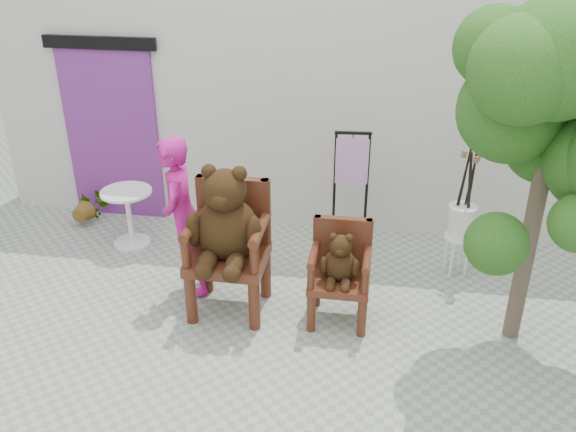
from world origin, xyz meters
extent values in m
plane|color=#989F8E|center=(0.00, 0.00, 0.00)|extent=(60.00, 60.00, 0.00)
cube|color=silver|center=(0.00, 3.10, 1.50)|extent=(9.00, 1.00, 3.00)
cube|color=#752B81|center=(-3.00, 2.58, 1.10)|extent=(1.20, 0.08, 2.20)
cube|color=black|center=(-3.00, 2.54, 2.25)|extent=(1.40, 0.06, 0.15)
cylinder|color=#411B0D|center=(-1.36, 0.39, 0.26)|extent=(0.11, 0.11, 0.53)
cylinder|color=#411B0D|center=(-1.36, 0.95, 0.26)|extent=(0.11, 0.11, 0.53)
cylinder|color=#411B0D|center=(-0.73, 0.39, 0.26)|extent=(0.11, 0.11, 0.53)
cylinder|color=#411B0D|center=(-0.73, 0.95, 0.26)|extent=(0.11, 0.11, 0.53)
cube|color=#411B0D|center=(-1.04, 0.67, 0.58)|extent=(0.75, 0.69, 0.10)
cube|color=#411B0D|center=(-1.04, 0.96, 0.97)|extent=(0.72, 0.10, 0.69)
cylinder|color=#411B0D|center=(-1.37, 0.96, 0.97)|extent=(0.10, 0.10, 0.69)
cylinder|color=#411B0D|center=(-1.37, 0.39, 0.79)|extent=(0.09, 0.09, 0.31)
cylinder|color=#411B0D|center=(-1.37, 0.67, 0.94)|extent=(0.10, 0.66, 0.10)
cylinder|color=#411B0D|center=(-0.72, 0.96, 0.97)|extent=(0.10, 0.10, 0.69)
cylinder|color=#411B0D|center=(-0.72, 0.39, 0.79)|extent=(0.09, 0.09, 0.31)
cylinder|color=#411B0D|center=(-0.72, 0.67, 0.94)|extent=(0.10, 0.66, 0.10)
ellipsoid|color=black|center=(-1.04, 0.70, 0.89)|extent=(0.62, 0.52, 0.65)
sphere|color=black|center=(-1.04, 0.67, 1.32)|extent=(0.41, 0.41, 0.41)
ellipsoid|color=black|center=(-1.04, 0.51, 1.28)|extent=(0.18, 0.15, 0.15)
sphere|color=black|center=(-1.19, 0.68, 1.49)|extent=(0.14, 0.14, 0.14)
sphere|color=black|center=(-0.90, 0.68, 1.49)|extent=(0.14, 0.14, 0.14)
ellipsoid|color=black|center=(-1.33, 0.57, 0.94)|extent=(0.14, 0.21, 0.37)
ellipsoid|color=black|center=(-1.18, 0.42, 0.68)|extent=(0.18, 0.36, 0.18)
sphere|color=black|center=(-1.18, 0.28, 0.66)|extent=(0.17, 0.17, 0.17)
ellipsoid|color=black|center=(-0.75, 0.57, 0.94)|extent=(0.14, 0.21, 0.37)
ellipsoid|color=black|center=(-0.91, 0.42, 0.68)|extent=(0.18, 0.36, 0.18)
sphere|color=black|center=(-0.91, 0.28, 0.66)|extent=(0.17, 0.17, 0.17)
cylinder|color=#411B0D|center=(-0.19, 0.43, 0.20)|extent=(0.09, 0.09, 0.41)
cylinder|color=#411B0D|center=(-0.19, 0.87, 0.20)|extent=(0.09, 0.09, 0.41)
cylinder|color=#411B0D|center=(0.30, 0.43, 0.20)|extent=(0.09, 0.09, 0.41)
cylinder|color=#411B0D|center=(0.30, 0.87, 0.20)|extent=(0.09, 0.09, 0.41)
cube|color=#411B0D|center=(0.05, 0.65, 0.44)|extent=(0.58, 0.53, 0.08)
cube|color=#411B0D|center=(0.05, 0.88, 0.75)|extent=(0.55, 0.08, 0.53)
cylinder|color=#411B0D|center=(-0.20, 0.88, 0.75)|extent=(0.08, 0.08, 0.53)
cylinder|color=#411B0D|center=(-0.20, 0.43, 0.60)|extent=(0.07, 0.07, 0.24)
cylinder|color=#411B0D|center=(-0.20, 0.65, 0.72)|extent=(0.08, 0.50, 0.08)
cylinder|color=#411B0D|center=(0.31, 0.88, 0.75)|extent=(0.08, 0.08, 0.53)
cylinder|color=#411B0D|center=(0.31, 0.43, 0.60)|extent=(0.07, 0.07, 0.24)
cylinder|color=#411B0D|center=(0.31, 0.65, 0.72)|extent=(0.08, 0.50, 0.08)
ellipsoid|color=black|center=(0.05, 0.66, 0.62)|extent=(0.32, 0.27, 0.33)
sphere|color=black|center=(0.05, 0.64, 0.84)|extent=(0.21, 0.21, 0.21)
ellipsoid|color=black|center=(0.05, 0.56, 0.82)|extent=(0.10, 0.08, 0.08)
sphere|color=black|center=(-0.02, 0.65, 0.93)|extent=(0.07, 0.07, 0.07)
sphere|color=black|center=(0.13, 0.65, 0.93)|extent=(0.07, 0.07, 0.07)
ellipsoid|color=black|center=(-0.10, 0.59, 0.64)|extent=(0.07, 0.11, 0.19)
ellipsoid|color=black|center=(-0.01, 0.51, 0.51)|extent=(0.09, 0.19, 0.09)
sphere|color=black|center=(-0.01, 0.44, 0.50)|extent=(0.09, 0.09, 0.09)
ellipsoid|color=black|center=(0.21, 0.59, 0.64)|extent=(0.07, 0.11, 0.19)
ellipsoid|color=black|center=(0.12, 0.51, 0.51)|extent=(0.09, 0.19, 0.09)
sphere|color=black|center=(0.12, 0.44, 0.50)|extent=(0.09, 0.09, 0.09)
imported|color=#BE1780|center=(-1.55, 0.96, 0.85)|extent=(0.46, 0.65, 1.69)
cylinder|color=white|center=(-2.55, 1.79, 0.69)|extent=(0.60, 0.60, 0.03)
cylinder|color=white|center=(-2.55, 1.79, 0.35)|extent=(0.06, 0.06, 0.68)
cylinder|color=white|center=(-2.55, 1.79, 0.01)|extent=(0.44, 0.44, 0.03)
cube|color=black|center=(-0.12, 1.94, 0.75)|extent=(0.03, 0.03, 1.50)
cube|color=black|center=(0.24, 1.97, 0.75)|extent=(0.03, 0.03, 1.50)
cube|color=black|center=(0.06, 1.95, 1.50)|extent=(0.40, 0.06, 0.03)
cube|color=black|center=(0.06, 1.95, 0.03)|extent=(0.47, 0.38, 0.06)
cube|color=#C88ECF|center=(0.06, 1.94, 1.18)|extent=(0.36, 0.07, 0.52)
cylinder|color=black|center=(0.06, 1.95, 1.47)|extent=(0.01, 0.01, 0.08)
cylinder|color=white|center=(1.27, 1.75, 0.44)|extent=(0.32, 0.32, 0.03)
cylinder|color=white|center=(1.36, 1.84, 0.22)|extent=(0.03, 0.03, 0.44)
cylinder|color=white|center=(1.19, 1.84, 0.22)|extent=(0.03, 0.03, 0.44)
cylinder|color=white|center=(1.19, 1.67, 0.22)|extent=(0.03, 0.03, 0.44)
cylinder|color=white|center=(1.36, 1.67, 0.22)|extent=(0.03, 0.03, 0.44)
cylinder|color=black|center=(1.25, 1.79, 1.05)|extent=(0.09, 0.07, 0.80)
cylinder|color=#8C5A3F|center=(1.23, 1.82, 1.38)|extent=(0.04, 0.04, 0.07)
cylinder|color=black|center=(1.24, 1.79, 1.05)|extent=(0.12, 0.11, 0.80)
cylinder|color=#8C5A3F|center=(1.21, 1.82, 1.38)|extent=(0.04, 0.04, 0.08)
cylinder|color=black|center=(1.32, 1.75, 1.05)|extent=(0.03, 0.12, 0.80)
cylinder|color=#8C5A3F|center=(1.36, 1.75, 1.38)|extent=(0.04, 0.04, 0.07)
cylinder|color=black|center=(1.30, 1.71, 1.05)|extent=(0.09, 0.06, 0.80)
cylinder|color=#8C5A3F|center=(1.31, 1.69, 1.38)|extent=(0.04, 0.04, 0.07)
cylinder|color=black|center=(1.31, 1.78, 1.05)|extent=(0.07, 0.10, 0.80)
cylinder|color=#8C5A3F|center=(1.34, 1.80, 1.38)|extent=(0.04, 0.04, 0.07)
cylinder|color=black|center=(1.31, 1.72, 1.05)|extent=(0.10, 0.09, 0.80)
cylinder|color=#8C5A3F|center=(1.33, 1.69, 1.38)|extent=(0.04, 0.04, 0.08)
cylinder|color=#48382B|center=(1.71, 0.68, 1.31)|extent=(0.15, 0.15, 2.61)
sphere|color=#183F11|center=(1.20, 0.82, 2.66)|extent=(0.67, 0.67, 0.67)
sphere|color=#183F11|center=(1.75, 0.94, 1.83)|extent=(0.69, 0.69, 0.69)
sphere|color=#183F11|center=(1.40, 0.80, 2.16)|extent=(0.90, 0.90, 0.90)
sphere|color=#183F11|center=(1.60, 0.48, 2.66)|extent=(0.95, 0.95, 0.95)
sphere|color=#183F11|center=(1.36, 0.38, 2.58)|extent=(0.83, 0.83, 0.83)
sphere|color=#183F11|center=(1.34, 0.21, 1.21)|extent=(0.52, 0.52, 0.52)
imported|color=#183F11|center=(-3.30, 2.27, 0.22)|extent=(0.45, 0.40, 0.45)
camera|label=1|loc=(0.35, -4.32, 3.62)|focal=38.00mm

